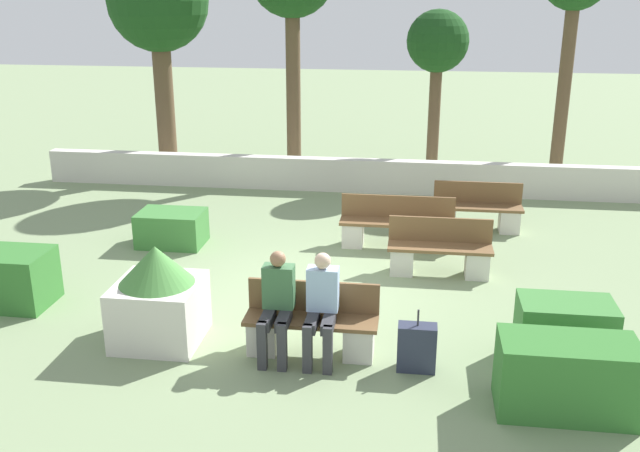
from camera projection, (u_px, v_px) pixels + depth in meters
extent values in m
plane|color=gray|center=(310.00, 293.00, 10.62)|extent=(60.00, 60.00, 0.00)
cube|color=beige|center=(347.00, 175.00, 15.82)|extent=(13.85, 0.30, 0.73)
cube|color=brown|center=(311.00, 321.00, 8.74)|extent=(1.65, 0.44, 0.05)
cube|color=brown|center=(314.00, 296.00, 8.90)|extent=(1.65, 0.04, 0.40)
cube|color=beige|center=(264.00, 335.00, 8.89)|extent=(0.36, 0.40, 0.43)
cube|color=beige|center=(359.00, 341.00, 8.74)|extent=(0.36, 0.40, 0.43)
cube|color=brown|center=(397.00, 223.00, 12.36)|extent=(1.99, 0.44, 0.05)
cube|color=brown|center=(398.00, 207.00, 12.51)|extent=(1.99, 0.04, 0.40)
cube|color=beige|center=(353.00, 234.00, 12.53)|extent=(0.36, 0.40, 0.43)
cube|color=beige|center=(441.00, 238.00, 12.33)|extent=(0.36, 0.40, 0.43)
cube|color=brown|center=(478.00, 207.00, 13.23)|extent=(1.63, 0.44, 0.05)
cube|color=brown|center=(478.00, 192.00, 13.38)|extent=(1.63, 0.04, 0.40)
cube|color=beige|center=(445.00, 218.00, 13.38)|extent=(0.36, 0.40, 0.43)
cube|color=beige|center=(509.00, 221.00, 13.23)|extent=(0.36, 0.40, 0.43)
cube|color=brown|center=(440.00, 248.00, 11.17)|extent=(1.63, 0.44, 0.05)
cube|color=brown|center=(440.00, 230.00, 11.33)|extent=(1.63, 0.04, 0.40)
cube|color=beige|center=(402.00, 260.00, 11.32)|extent=(0.36, 0.40, 0.43)
cube|color=beige|center=(477.00, 264.00, 11.17)|extent=(0.36, 0.40, 0.43)
cube|color=#333338|center=(312.00, 322.00, 8.51)|extent=(0.14, 0.46, 0.13)
cube|color=#333338|center=(328.00, 323.00, 8.49)|extent=(0.14, 0.46, 0.13)
cube|color=#333338|center=(307.00, 349.00, 8.37)|extent=(0.11, 0.11, 0.61)
cube|color=#333338|center=(328.00, 350.00, 8.34)|extent=(0.11, 0.11, 0.61)
cube|color=#9EBCE0|center=(323.00, 289.00, 8.62)|extent=(0.38, 0.22, 0.54)
sphere|color=beige|center=(323.00, 261.00, 8.48)|extent=(0.20, 0.20, 0.20)
cube|color=#333338|center=(267.00, 319.00, 8.58)|extent=(0.14, 0.46, 0.13)
cube|color=#333338|center=(284.00, 320.00, 8.56)|extent=(0.14, 0.46, 0.13)
cube|color=#333338|center=(262.00, 346.00, 8.44)|extent=(0.11, 0.11, 0.61)
cube|color=#333338|center=(282.00, 347.00, 8.41)|extent=(0.11, 0.11, 0.61)
cube|color=#3D6B42|center=(279.00, 286.00, 8.69)|extent=(0.38, 0.22, 0.54)
sphere|color=#936B4C|center=(278.00, 259.00, 8.55)|extent=(0.19, 0.19, 0.19)
cube|color=#3D7A38|center=(564.00, 332.00, 8.57)|extent=(1.11, 0.69, 0.80)
cube|color=#33702D|center=(566.00, 377.00, 7.56)|extent=(1.44, 0.72, 0.83)
cube|color=#3D7A38|center=(172.00, 228.00, 12.56)|extent=(1.13, 0.80, 0.60)
cube|color=#33702D|center=(3.00, 278.00, 10.17)|extent=(1.34, 0.83, 0.80)
cube|color=beige|center=(159.00, 312.00, 9.11)|extent=(1.05, 1.05, 0.80)
cone|color=#47843D|center=(156.00, 265.00, 8.90)|extent=(0.95, 0.95, 0.49)
cube|color=#282D42|center=(417.00, 348.00, 8.42)|extent=(0.46, 0.23, 0.58)
cylinder|color=#333338|center=(418.00, 318.00, 8.30)|extent=(0.02, 0.02, 0.20)
cylinder|color=brown|center=(165.00, 104.00, 16.79)|extent=(0.44, 0.44, 3.41)
sphere|color=#194219|center=(158.00, 0.00, 16.05)|extent=(2.28, 2.28, 2.28)
cylinder|color=brown|center=(293.00, 90.00, 16.58)|extent=(0.34, 0.34, 4.09)
cylinder|color=brown|center=(434.00, 121.00, 16.35)|extent=(0.27, 0.27, 2.82)
sphere|color=#194219|center=(438.00, 41.00, 15.78)|extent=(1.38, 1.38, 1.38)
cylinder|color=brown|center=(564.00, 91.00, 16.19)|extent=(0.30, 0.30, 4.16)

